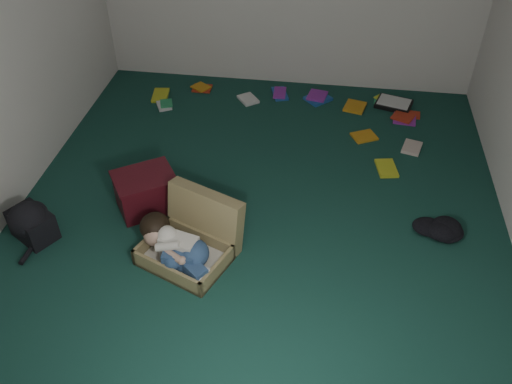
# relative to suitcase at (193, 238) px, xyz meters

# --- Properties ---
(floor) EXTENTS (4.50, 4.50, 0.00)m
(floor) POSITION_rel_suitcase_xyz_m (0.43, 0.50, -0.14)
(floor) COLOR #153E34
(floor) RESTS_ON ground
(wall_front) EXTENTS (4.50, 0.00, 4.50)m
(wall_front) POSITION_rel_suitcase_xyz_m (0.43, -1.75, 1.16)
(wall_front) COLOR white
(wall_front) RESTS_ON ground
(suitcase) EXTENTS (0.81, 0.80, 0.46)m
(suitcase) POSITION_rel_suitcase_xyz_m (0.00, 0.00, 0.00)
(suitcase) COLOR #968453
(suitcase) RESTS_ON floor
(person) EXTENTS (0.60, 0.51, 0.28)m
(person) POSITION_rel_suitcase_xyz_m (-0.10, -0.13, 0.04)
(person) COLOR white
(person) RESTS_ON suitcase
(maroon_bin) EXTENTS (0.60, 0.58, 0.33)m
(maroon_bin) POSITION_rel_suitcase_xyz_m (-0.50, 0.45, 0.03)
(maroon_bin) COLOR #450E16
(maroon_bin) RESTS_ON floor
(backpack) EXTENTS (0.54, 0.51, 0.26)m
(backpack) POSITION_rel_suitcase_xyz_m (-1.27, -0.02, -0.01)
(backpack) COLOR black
(backpack) RESTS_ON floor
(clothing_pile) EXTENTS (0.46, 0.41, 0.12)m
(clothing_pile) POSITION_rel_suitcase_xyz_m (1.88, 0.41, -0.08)
(clothing_pile) COLOR black
(clothing_pile) RESTS_ON floor
(paper_tray) EXTENTS (0.42, 0.36, 0.05)m
(paper_tray) POSITION_rel_suitcase_xyz_m (1.61, 2.40, -0.11)
(paper_tray) COLOR black
(paper_tray) RESTS_ON floor
(book_scatter) EXTENTS (2.90, 1.48, 0.02)m
(book_scatter) POSITION_rel_suitcase_xyz_m (0.75, 2.12, -0.13)
(book_scatter) COLOR #C6CE24
(book_scatter) RESTS_ON floor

